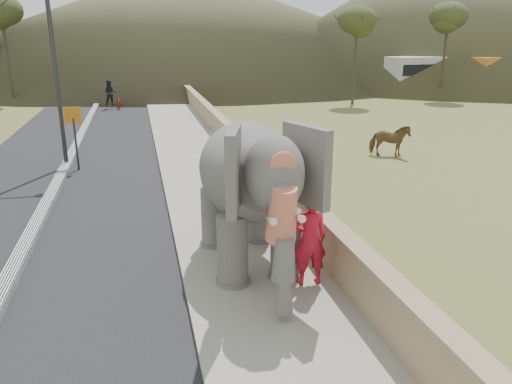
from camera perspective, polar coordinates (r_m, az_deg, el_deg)
road at (r=16.39m, az=-22.62°, el=-1.34°), size 7.00×120.00×0.03m
median at (r=16.36m, az=-22.66°, el=-1.02°), size 0.35×120.00×0.22m
walkway at (r=16.27m, az=-5.07°, el=0.08°), size 3.00×120.00×0.15m
parapet at (r=16.44m, az=0.59°, el=2.06°), size 0.30×120.00×1.10m
lamppost at (r=20.14m, az=-21.43°, el=16.23°), size 1.76×0.36×8.00m
signboard at (r=19.80m, az=-20.06°, el=6.92°), size 0.60×0.08×2.40m
cow at (r=21.76m, az=15.01°, el=5.70°), size 1.78×1.30×1.37m
distant_car at (r=45.75m, az=16.96°, el=11.57°), size 4.37×2.11×1.44m
bus_white at (r=47.96m, az=20.79°, el=12.45°), size 11.20×3.63×3.10m
hill_right at (r=68.97m, az=21.50°, el=19.01°), size 56.00×56.00×16.00m
hill_far at (r=75.74m, az=-8.37°, el=19.00°), size 80.00×80.00×14.00m
elephant_and_man at (r=10.67m, az=-0.89°, el=0.09°), size 2.47×4.50×3.22m
motorcyclist at (r=36.07m, az=-15.92°, el=10.39°), size 1.27×1.58×2.00m
trees at (r=28.89m, az=-5.44°, el=15.28°), size 47.52×37.41×8.73m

